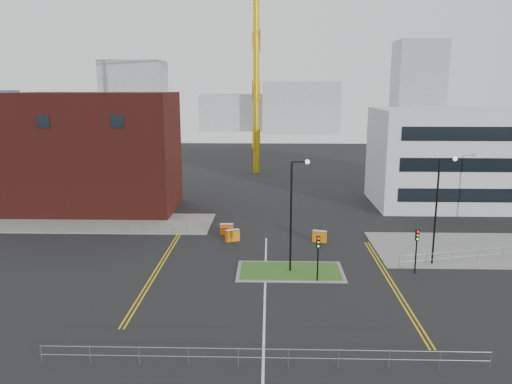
{
  "coord_description": "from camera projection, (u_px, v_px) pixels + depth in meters",
  "views": [
    {
      "loc": [
        0.27,
        -30.14,
        14.75
      ],
      "look_at": [
        -0.97,
        15.48,
        5.0
      ],
      "focal_mm": 35.0,
      "sensor_mm": 36.0,
      "label": 1
    }
  ],
  "objects": [
    {
      "name": "grass_island",
      "position": [
        290.0,
        271.0,
        40.31
      ],
      "size": [
        8.0,
        4.0,
        0.12
      ],
      "primitive_type": "cube",
      "color": "#2B551C",
      "rests_on": "ground"
    },
    {
      "name": "railing_right",
      "position": [
        503.0,
        251.0,
        43.09
      ],
      "size": [
        19.05,
        5.05,
        1.1
      ],
      "color": "gray",
      "rests_on": "ground"
    },
    {
      "name": "office_block",
      "position": [
        477.0,
        158.0,
        61.87
      ],
      "size": [
        25.0,
        12.2,
        12.0
      ],
      "color": "silver",
      "rests_on": "ground"
    },
    {
      "name": "yellow_right_a",
      "position": [
        389.0,
        282.0,
        38.17
      ],
      "size": [
        0.12,
        20.0,
        0.01
      ],
      "primitive_type": "cube",
      "color": "gold",
      "rests_on": "ground"
    },
    {
      "name": "skyline_b",
      "position": [
        300.0,
        107.0,
        157.7
      ],
      "size": [
        24.0,
        12.0,
        16.0
      ],
      "primitive_type": "cube",
      "color": "gray",
      "rests_on": "ground"
    },
    {
      "name": "barrier_left",
      "position": [
        232.0,
        235.0,
        48.15
      ],
      "size": [
        1.44,
        0.96,
        1.15
      ],
      "color": "orange",
      "rests_on": "ground"
    },
    {
      "name": "traffic_light_island",
      "position": [
        318.0,
        250.0,
        37.76
      ],
      "size": [
        0.28,
        0.33,
        3.65
      ],
      "color": "black",
      "rests_on": "ground"
    },
    {
      "name": "yellow_right_b",
      "position": [
        393.0,
        282.0,
        38.16
      ],
      "size": [
        0.12,
        20.0,
        0.01
      ],
      "primitive_type": "cube",
      "color": "gold",
      "rests_on": "ground"
    },
    {
      "name": "tower_crane",
      "position": [
        290.0,
        7.0,
        81.99
      ],
      "size": [
        51.3,
        15.29,
        39.92
      ],
      "color": "gold",
      "rests_on": "ground"
    },
    {
      "name": "skyline_a",
      "position": [
        135.0,
        99.0,
        148.63
      ],
      "size": [
        18.0,
        12.0,
        22.0
      ],
      "primitive_type": "cube",
      "color": "gray",
      "rests_on": "ground"
    },
    {
      "name": "yellow_left_b",
      "position": [
        164.0,
        262.0,
        42.56
      ],
      "size": [
        0.12,
        24.0,
        0.01
      ],
      "primitive_type": "cube",
      "color": "gold",
      "rests_on": "ground"
    },
    {
      "name": "yellow_left_a",
      "position": [
        160.0,
        262.0,
        42.57
      ],
      "size": [
        0.12,
        24.0,
        0.01
      ],
      "primitive_type": "cube",
      "color": "gold",
      "rests_on": "ground"
    },
    {
      "name": "island_kerb",
      "position": [
        290.0,
        271.0,
        40.32
      ],
      "size": [
        8.6,
        4.6,
        0.08
      ],
      "primitive_type": "cube",
      "color": "slate",
      "rests_on": "ground"
    },
    {
      "name": "railing_left",
      "position": [
        157.0,
        227.0,
        50.29
      ],
      "size": [
        6.05,
        0.05,
        1.1
      ],
      "color": "gray",
      "rests_on": "ground"
    },
    {
      "name": "barrier_right",
      "position": [
        320.0,
        236.0,
        47.93
      ],
      "size": [
        1.4,
        0.81,
        1.12
      ],
      "color": "orange",
      "rests_on": "ground"
    },
    {
      "name": "pavement_right",
      "position": [
        506.0,
        249.0,
        45.65
      ],
      "size": [
        24.0,
        10.0,
        0.12
      ],
      "primitive_type": "cube",
      "color": "slate",
      "rests_on": "ground"
    },
    {
      "name": "streetlamp_right_near",
      "position": [
        439.0,
        202.0,
        40.82
      ],
      "size": [
        1.46,
        0.36,
        9.18
      ],
      "color": "black",
      "rests_on": "ground"
    },
    {
      "name": "pavement_left",
      "position": [
        84.0,
        223.0,
        54.58
      ],
      "size": [
        28.0,
        8.0,
        0.12
      ],
      "primitive_type": "cube",
      "color": "slate",
      "rests_on": "ground"
    },
    {
      "name": "streetlamp_island",
      "position": [
        294.0,
        207.0,
        39.19
      ],
      "size": [
        1.46,
        0.36,
        9.18
      ],
      "color": "black",
      "rests_on": "ground"
    },
    {
      "name": "centre_line",
      "position": [
        265.0,
        303.0,
        34.51
      ],
      "size": [
        0.15,
        30.0,
        0.01
      ],
      "primitive_type": "cube",
      "color": "silver",
      "rests_on": "ground"
    },
    {
      "name": "railing_front",
      "position": [
        263.0,
        354.0,
        26.53
      ],
      "size": [
        24.05,
        0.05,
        1.1
      ],
      "color": "gray",
      "rests_on": "ground"
    },
    {
      "name": "ground",
      "position": [
        264.0,
        316.0,
        32.56
      ],
      "size": [
        200.0,
        200.0,
        0.0
      ],
      "primitive_type": "plane",
      "color": "black",
      "rests_on": "ground"
    },
    {
      "name": "barrier_mid",
      "position": [
        227.0,
        229.0,
        50.35
      ],
      "size": [
        1.34,
        0.48,
        1.12
      ],
      "color": "#DB4F0C",
      "rests_on": "ground"
    },
    {
      "name": "brick_building",
      "position": [
        74.0,
        154.0,
        59.11
      ],
      "size": [
        24.2,
        10.07,
        14.24
      ],
      "color": "#4E1913",
      "rests_on": "ground"
    },
    {
      "name": "traffic_light_right",
      "position": [
        417.0,
        243.0,
        39.5
      ],
      "size": [
        0.28,
        0.33,
        3.65
      ],
      "color": "black",
      "rests_on": "ground"
    },
    {
      "name": "skyline_d",
      "position": [
        245.0,
        112.0,
        168.38
      ],
      "size": [
        30.0,
        12.0,
        12.0
      ],
      "primitive_type": "cube",
      "color": "gray",
      "rests_on": "ground"
    },
    {
      "name": "skyline_c",
      "position": [
        418.0,
        88.0,
        150.63
      ],
      "size": [
        14.0,
        12.0,
        28.0
      ],
      "primitive_type": "cube",
      "color": "gray",
      "rests_on": "ground"
    }
  ]
}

